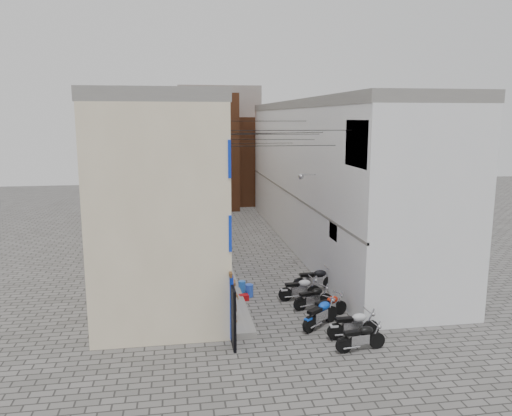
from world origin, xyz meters
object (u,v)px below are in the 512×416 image
water_jug_near (249,290)px  red_crate (244,297)px  motorcycle_e (313,296)px  motorcycle_g (315,278)px  person_b (227,281)px  motorcycle_d (329,305)px  motorcycle_a (361,336)px  motorcycle_f (300,288)px  person_a (233,301)px  water_jug_far (242,287)px  motorcycle_b (354,323)px  motorcycle_c (321,313)px

water_jug_near → red_crate: water_jug_near is taller
motorcycle_e → motorcycle_g: size_ratio=0.85×
person_b → water_jug_near: size_ratio=2.91×
motorcycle_d → red_crate: size_ratio=4.46×
water_jug_near → person_b: bearing=-141.5°
motorcycle_a → person_b: bearing=-147.1°
motorcycle_f → motorcycle_g: (0.98, 0.99, 0.06)m
motorcycle_f → motorcycle_g: motorcycle_g is taller
motorcycle_a → motorcycle_f: bearing=-177.0°
motorcycle_g → person_b: size_ratio=1.30×
water_jug_near → motorcycle_d: bearing=-46.3°
motorcycle_f → water_jug_near: bearing=-114.1°
motorcycle_d → motorcycle_f: 2.24m
motorcycle_f → person_b: bearing=-92.2°
person_a → person_b: (0.00, 2.51, -0.05)m
water_jug_near → person_a: bearing=-108.2°
motorcycle_f → water_jug_far: (-2.40, 1.42, -0.30)m
motorcycle_b → person_b: person_b is taller
water_jug_near → red_crate: (-0.32, -0.44, -0.15)m
water_jug_near → motorcycle_e: bearing=-37.0°
motorcycle_e → person_a: person_a is taller
person_a → water_jug_near: 3.67m
motorcycle_f → person_b: 3.31m
motorcycle_a → motorcycle_f: 5.19m
motorcycle_c → water_jug_far: size_ratio=3.92×
water_jug_far → motorcycle_b: bearing=-58.6°
water_jug_near → water_jug_far: bearing=111.4°
motorcycle_e → water_jug_far: (-2.71, 2.49, -0.27)m
motorcycle_e → water_jug_near: 3.08m
motorcycle_e → red_crate: size_ratio=4.37×
water_jug_far → red_crate: (-0.07, -1.08, -0.13)m
motorcycle_b → motorcycle_e: (-0.68, 3.05, -0.05)m
red_crate → motorcycle_f: bearing=-8.0°
motorcycle_a → red_crate: 6.42m
motorcycle_g → red_crate: size_ratio=5.14×
motorcycle_e → water_jug_near: bearing=-142.2°
motorcycle_d → motorcycle_g: 3.16m
motorcycle_c → motorcycle_f: bearing=144.8°
water_jug_near → motorcycle_b: bearing=-57.4°
motorcycle_a → person_a: bearing=-127.8°
motorcycle_g → water_jug_near: (-3.13, -0.20, -0.34)m
motorcycle_d → motorcycle_e: bearing=174.1°
person_b → red_crate: bearing=-60.5°
water_jug_near → water_jug_far: (-0.25, 0.64, -0.02)m
motorcycle_e → motorcycle_b: bearing=-2.7°
water_jug_far → motorcycle_c: bearing=-60.5°
motorcycle_d → person_a: (-3.92, -0.46, 0.59)m
motorcycle_e → motorcycle_g: (0.68, 2.05, 0.09)m
person_b → water_jug_near: 1.63m
motorcycle_g → red_crate: motorcycle_g is taller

